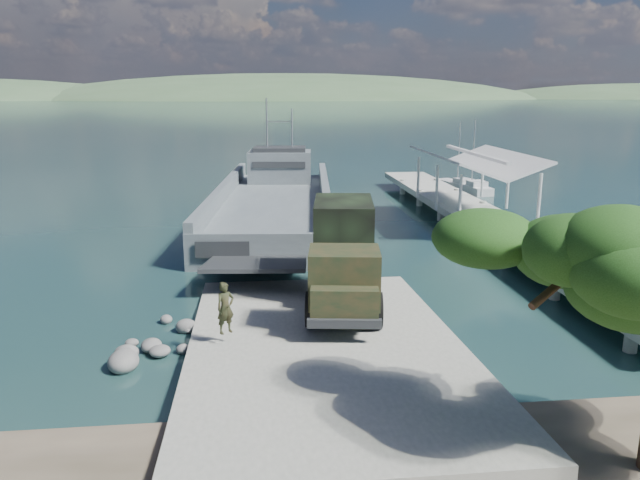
{
  "coord_description": "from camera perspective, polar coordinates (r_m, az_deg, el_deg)",
  "views": [
    {
      "loc": [
        -2.54,
        -22.32,
        9.61
      ],
      "look_at": [
        0.58,
        6.0,
        2.66
      ],
      "focal_mm": 35.0,
      "sensor_mm": 36.0,
      "label": 1
    }
  ],
  "objects": [
    {
      "name": "boat_ramp",
      "position": [
        23.42,
        0.47,
        -9.85
      ],
      "size": [
        10.0,
        18.0,
        0.5
      ],
      "primitive_type": "cube",
      "color": "gray",
      "rests_on": "ground"
    },
    {
      "name": "shoreline_rocks",
      "position": [
        25.03,
        -14.39,
        -9.33
      ],
      "size": [
        3.2,
        5.6,
        0.9
      ],
      "primitive_type": null,
      "color": "#5E5E5B",
      "rests_on": "ground"
    },
    {
      "name": "sailboat_far",
      "position": [
        62.65,
        12.5,
        4.89
      ],
      "size": [
        3.09,
        5.71,
        6.68
      ],
      "rotation": [
        0.0,
        0.0,
        0.29
      ],
      "color": "beige",
      "rests_on": "ground"
    },
    {
      "name": "military_truck",
      "position": [
        27.11,
        2.16,
        -1.32
      ],
      "size": [
        3.98,
        9.31,
        4.18
      ],
      "rotation": [
        0.0,
        0.0,
        -0.14
      ],
      "color": "black",
      "rests_on": "boat_ramp"
    },
    {
      "name": "sailboat_near",
      "position": [
        61.01,
        13.74,
        4.62
      ],
      "size": [
        2.32,
        5.95,
        7.06
      ],
      "rotation": [
        0.0,
        0.0,
        0.11
      ],
      "color": "beige",
      "rests_on": "ground"
    },
    {
      "name": "ground",
      "position": [
        24.43,
        0.19,
        -9.46
      ],
      "size": [
        1400.0,
        1400.0,
        0.0
      ],
      "primitive_type": "plane",
      "color": "#193D3C",
      "rests_on": "ground"
    },
    {
      "name": "distant_headlands",
      "position": [
        584.76,
        -1.15,
        12.77
      ],
      "size": [
        1000.0,
        240.0,
        48.0
      ],
      "primitive_type": null,
      "color": "#3C5837",
      "rests_on": "ground"
    },
    {
      "name": "pier",
      "position": [
        44.65,
        14.22,
        2.95
      ],
      "size": [
        6.4,
        44.0,
        6.1
      ],
      "color": "#98978E",
      "rests_on": "ground"
    },
    {
      "name": "soldier",
      "position": [
        23.15,
        -8.61,
        -7.06
      ],
      "size": [
        0.84,
        0.77,
        1.92
      ],
      "primitive_type": "imported",
      "rotation": [
        0.0,
        0.0,
        0.57
      ],
      "color": "black",
      "rests_on": "boat_ramp"
    },
    {
      "name": "landing_craft",
      "position": [
        46.63,
        -4.19,
        2.76
      ],
      "size": [
        10.69,
        32.49,
        9.5
      ],
      "rotation": [
        0.0,
        0.0,
        -0.1
      ],
      "color": "#50595F",
      "rests_on": "ground"
    }
  ]
}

